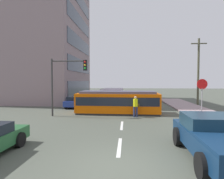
% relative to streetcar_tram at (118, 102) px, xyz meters
% --- Properties ---
extents(ground_plane, '(120.00, 120.00, 0.00)m').
position_rel_streetcar_tram_xyz_m(ground_plane, '(0.48, -0.62, -1.03)').
color(ground_plane, '#4B5045').
extents(lane_stripe_1, '(0.16, 2.40, 0.01)m').
position_rel_streetcar_tram_xyz_m(lane_stripe_1, '(0.48, -8.62, -1.02)').
color(lane_stripe_1, silver).
rests_on(lane_stripe_1, ground).
extents(lane_stripe_2, '(0.16, 2.40, 0.01)m').
position_rel_streetcar_tram_xyz_m(lane_stripe_2, '(0.48, -4.62, -1.02)').
color(lane_stripe_2, silver).
rests_on(lane_stripe_2, ground).
extents(lane_stripe_3, '(0.16, 2.40, 0.01)m').
position_rel_streetcar_tram_xyz_m(lane_stripe_3, '(0.48, 6.00, -1.02)').
color(lane_stripe_3, silver).
rests_on(lane_stripe_3, ground).
extents(lane_stripe_4, '(0.16, 2.40, 0.01)m').
position_rel_streetcar_tram_xyz_m(lane_stripe_4, '(0.48, 12.00, -1.02)').
color(lane_stripe_4, silver).
rests_on(lane_stripe_4, ground).
extents(corner_building, '(14.65, 14.55, 19.20)m').
position_rel_streetcar_tram_xyz_m(corner_building, '(-13.41, 11.15, 8.58)').
color(corner_building, gray).
rests_on(corner_building, ground).
extents(streetcar_tram, '(7.26, 2.67, 1.98)m').
position_rel_streetcar_tram_xyz_m(streetcar_tram, '(0.00, 0.00, 0.00)').
color(streetcar_tram, '#DC5805').
rests_on(streetcar_tram, ground).
extents(city_bus, '(2.61, 5.57, 1.89)m').
position_rel_streetcar_tram_xyz_m(city_bus, '(-1.03, 7.50, 0.06)').
color(city_bus, '#BCADC1').
rests_on(city_bus, ground).
extents(pedestrian_crossing, '(0.49, 0.36, 1.67)m').
position_rel_streetcar_tram_xyz_m(pedestrian_crossing, '(1.49, -1.67, -0.08)').
color(pedestrian_crossing, navy).
rests_on(pedestrian_crossing, ground).
extents(pickup_truck_parked, '(2.37, 5.05, 1.55)m').
position_rel_streetcar_tram_xyz_m(pickup_truck_parked, '(4.03, -9.71, -0.23)').
color(pickup_truck_parked, '#0F2A4A').
rests_on(pickup_truck_parked, ground).
extents(parked_sedan_mid, '(2.09, 4.50, 1.19)m').
position_rel_streetcar_tram_xyz_m(parked_sedan_mid, '(-4.67, 3.96, -0.40)').
color(parked_sedan_mid, navy).
rests_on(parked_sedan_mid, ground).
extents(stop_sign, '(0.76, 0.07, 2.88)m').
position_rel_streetcar_tram_xyz_m(stop_sign, '(6.36, -2.22, 1.17)').
color(stop_sign, gray).
rests_on(stop_sign, sidewalk_curb_right).
extents(traffic_light_mast, '(2.97, 0.33, 4.68)m').
position_rel_streetcar_tram_xyz_m(traffic_light_mast, '(-4.07, -1.74, 2.28)').
color(traffic_light_mast, '#333333').
rests_on(traffic_light_mast, ground).
extents(utility_pole_mid, '(1.80, 0.24, 7.88)m').
position_rel_streetcar_tram_xyz_m(utility_pole_mid, '(9.23, 6.54, 3.10)').
color(utility_pole_mid, '#4D4D38').
rests_on(utility_pole_mid, ground).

